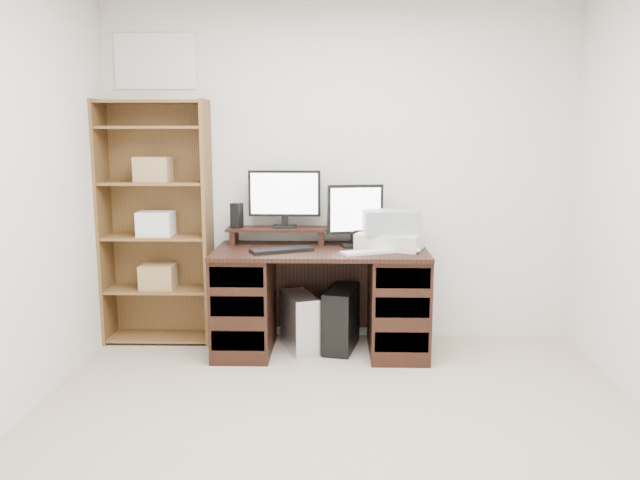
{
  "coord_description": "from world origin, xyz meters",
  "views": [
    {
      "loc": [
        -0.02,
        -2.7,
        1.55
      ],
      "look_at": [
        -0.12,
        1.43,
        0.85
      ],
      "focal_mm": 35.0,
      "sensor_mm": 36.0,
      "label": 1
    }
  ],
  "objects_px": {
    "desk": "(321,298)",
    "monitor_small": "(355,213)",
    "monitor_wide": "(284,196)",
    "printer": "(390,241)",
    "bookshelf": "(157,221)",
    "tower_silver": "(300,322)",
    "tower_black": "(341,319)"
  },
  "relations": [
    {
      "from": "desk",
      "to": "monitor_small",
      "type": "xyz_separation_m",
      "value": [
        0.24,
        0.12,
        0.6
      ]
    },
    {
      "from": "monitor_wide",
      "to": "monitor_small",
      "type": "distance_m",
      "value": 0.54
    },
    {
      "from": "monitor_small",
      "to": "printer",
      "type": "distance_m",
      "value": 0.32
    },
    {
      "from": "monitor_wide",
      "to": "bookshelf",
      "type": "bearing_deg",
      "value": -178.21
    },
    {
      "from": "desk",
      "to": "bookshelf",
      "type": "relative_size",
      "value": 0.83
    },
    {
      "from": "printer",
      "to": "bookshelf",
      "type": "distance_m",
      "value": 1.73
    },
    {
      "from": "desk",
      "to": "printer",
      "type": "distance_m",
      "value": 0.65
    },
    {
      "from": "monitor_small",
      "to": "printer",
      "type": "bearing_deg",
      "value": -28.73
    },
    {
      "from": "printer",
      "to": "tower_silver",
      "type": "xyz_separation_m",
      "value": [
        -0.65,
        -0.02,
        -0.6
      ]
    },
    {
      "from": "tower_silver",
      "to": "tower_black",
      "type": "height_order",
      "value": "tower_black"
    },
    {
      "from": "printer",
      "to": "bookshelf",
      "type": "height_order",
      "value": "bookshelf"
    },
    {
      "from": "desk",
      "to": "tower_silver",
      "type": "xyz_separation_m",
      "value": [
        -0.15,
        0.03,
        -0.18
      ]
    },
    {
      "from": "monitor_wide",
      "to": "tower_silver",
      "type": "distance_m",
      "value": 0.93
    },
    {
      "from": "monitor_wide",
      "to": "bookshelf",
      "type": "relative_size",
      "value": 0.3
    },
    {
      "from": "printer",
      "to": "desk",
      "type": "bearing_deg",
      "value": -155.56
    },
    {
      "from": "desk",
      "to": "printer",
      "type": "xyz_separation_m",
      "value": [
        0.49,
        0.04,
        0.42
      ]
    },
    {
      "from": "desk",
      "to": "tower_black",
      "type": "height_order",
      "value": "desk"
    },
    {
      "from": "tower_silver",
      "to": "tower_black",
      "type": "distance_m",
      "value": 0.3
    },
    {
      "from": "bookshelf",
      "to": "tower_black",
      "type": "bearing_deg",
      "value": -7.04
    },
    {
      "from": "monitor_wide",
      "to": "bookshelf",
      "type": "distance_m",
      "value": 0.97
    },
    {
      "from": "desk",
      "to": "bookshelf",
      "type": "distance_m",
      "value": 1.35
    },
    {
      "from": "tower_black",
      "to": "bookshelf",
      "type": "bearing_deg",
      "value": -175.07
    },
    {
      "from": "tower_black",
      "to": "bookshelf",
      "type": "xyz_separation_m",
      "value": [
        -1.37,
        0.17,
        0.69
      ]
    },
    {
      "from": "desk",
      "to": "monitor_small",
      "type": "distance_m",
      "value": 0.66
    },
    {
      "from": "monitor_small",
      "to": "tower_black",
      "type": "height_order",
      "value": "monitor_small"
    },
    {
      "from": "tower_silver",
      "to": "tower_black",
      "type": "relative_size",
      "value": 0.85
    },
    {
      "from": "desk",
      "to": "monitor_wide",
      "type": "distance_m",
      "value": 0.8
    },
    {
      "from": "monitor_wide",
      "to": "printer",
      "type": "xyz_separation_m",
      "value": [
        0.77,
        -0.19,
        -0.3
      ]
    },
    {
      "from": "monitor_small",
      "to": "tower_silver",
      "type": "bearing_deg",
      "value": -178.5
    },
    {
      "from": "printer",
      "to": "tower_black",
      "type": "height_order",
      "value": "printer"
    },
    {
      "from": "desk",
      "to": "tower_silver",
      "type": "bearing_deg",
      "value": 170.55
    },
    {
      "from": "desk",
      "to": "monitor_wide",
      "type": "relative_size",
      "value": 2.82
    }
  ]
}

